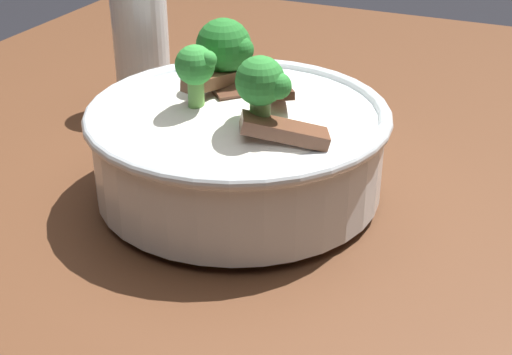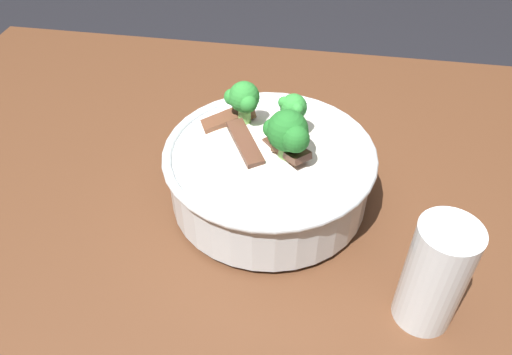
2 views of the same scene
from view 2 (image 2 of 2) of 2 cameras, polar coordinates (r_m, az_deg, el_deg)
The scene contains 3 objects.
dining_table at distance 0.68m, azimuth -4.72°, elevation -15.09°, with size 1.10×1.05×0.77m.
rice_bowl at distance 0.61m, azimuth 1.54°, elevation 1.22°, with size 0.26×0.26×0.15m.
drinking_glass at distance 0.53m, azimuth 19.55°, elevation -11.13°, with size 0.06×0.06×0.13m.
Camera 2 is at (-0.11, 0.35, 1.23)m, focal length 34.95 mm.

